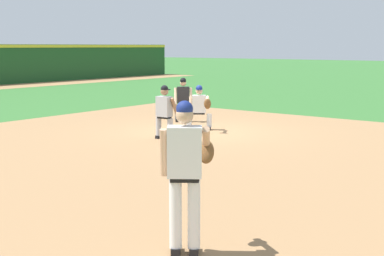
# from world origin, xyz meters

# --- Properties ---
(ground_plane) EXTENTS (160.00, 160.00, 0.00)m
(ground_plane) POSITION_xyz_m (0.00, 0.00, 0.00)
(ground_plane) COLOR #336B2D
(infield_dirt_patch) EXTENTS (18.00, 18.00, 0.01)m
(infield_dirt_patch) POSITION_xyz_m (-3.77, -2.71, 0.00)
(infield_dirt_patch) COLOR #9E754C
(infield_dirt_patch) RESTS_ON ground
(first_base_bag) EXTENTS (0.38, 0.38, 0.09)m
(first_base_bag) POSITION_xyz_m (0.00, 0.00, 0.04)
(first_base_bag) COLOR white
(first_base_bag) RESTS_ON ground
(baseball) EXTENTS (0.07, 0.07, 0.07)m
(baseball) POSITION_xyz_m (-2.60, -1.73, 0.04)
(baseball) COLOR white
(baseball) RESTS_ON ground
(pitcher) EXTENTS (0.85, 0.57, 1.86)m
(pitcher) POSITION_xyz_m (-7.49, -5.41, 1.06)
(pitcher) COLOR black
(pitcher) RESTS_ON ground
(first_baseman) EXTENTS (0.79, 1.06, 1.34)m
(first_baseman) POSITION_xyz_m (0.29, 0.19, 0.73)
(first_baseman) COLOR black
(first_baseman) RESTS_ON ground
(baserunner) EXTENTS (0.43, 0.59, 1.46)m
(baserunner) POSITION_xyz_m (-1.55, -0.01, 0.79)
(baserunner) COLOR black
(baserunner) RESTS_ON ground
(umpire) EXTENTS (0.66, 0.68, 1.46)m
(umpire) POSITION_xyz_m (1.38, 1.68, 0.79)
(umpire) COLOR black
(umpire) RESTS_ON ground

